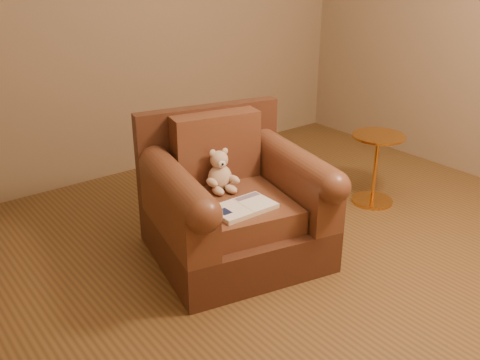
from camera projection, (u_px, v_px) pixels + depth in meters
floor at (316, 265)px, 3.14m from camera, size 4.00×4.00×0.00m
armchair at (232, 204)px, 3.15m from camera, size 1.09×1.05×0.83m
teddy_bear at (220, 174)px, 3.13m from camera, size 0.18×0.21×0.25m
guidebook at (243, 207)px, 2.91m from camera, size 0.35×0.21×0.03m
side_table at (375, 167)px, 3.81m from camera, size 0.37×0.37×0.52m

